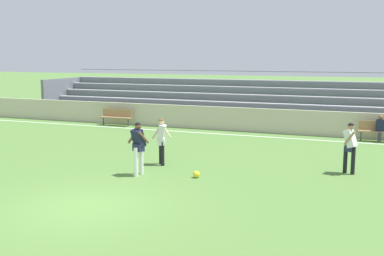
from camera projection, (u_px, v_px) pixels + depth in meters
The scene contains 11 objects.
ground_plane at pixel (86, 206), 11.74m from camera, with size 160.00×160.00×0.00m, color #517A38.
field_line_sideline at pixel (224, 134), 22.58m from camera, with size 44.00×0.12×0.01m, color white.
sideline_wall at pixel (231, 119), 23.60m from camera, with size 48.00×0.16×1.21m, color beige.
bleacher_stand at pixel (249, 101), 26.42m from camera, with size 25.61×4.46×2.89m.
bench_centre_sideline at pixel (380, 129), 20.58m from camera, with size 1.80×0.40×0.90m.
bench_near_bin at pixel (116, 116), 25.39m from camera, with size 1.80×0.40×0.90m.
spectator_seated at pixel (380, 126), 20.45m from camera, with size 0.36×0.42×1.21m.
player_dark_deep_cover at pixel (138, 144), 14.66m from camera, with size 0.65×0.48×1.72m.
player_white_challenging at pixel (162, 137), 16.10m from camera, with size 0.59×0.47×1.64m.
player_white_dropping_back at pixel (350, 144), 14.86m from camera, with size 0.48×0.56×1.67m.
soccer_ball at pixel (196, 174), 14.50m from camera, with size 0.22×0.22×0.22m, color yellow.
Camera 1 is at (6.60, -9.56, 3.77)m, focal length 43.32 mm.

